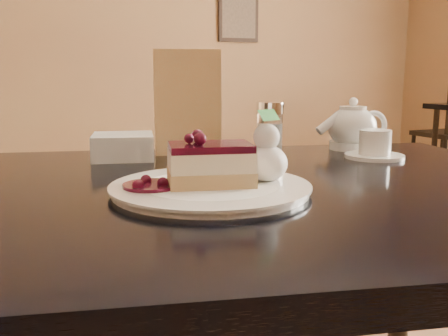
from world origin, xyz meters
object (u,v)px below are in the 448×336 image
object	(u,v)px
main_table	(206,234)
dessert_plate	(210,188)
tea_set	(356,132)
cheesecake_slice	(210,164)

from	to	relation	value
main_table	dessert_plate	distance (m)	0.10
dessert_plate	tea_set	size ratio (longest dim) A/B	1.19
main_table	dessert_plate	size ratio (longest dim) A/B	4.57
cheesecake_slice	tea_set	xyz separation A→B (m)	(0.44, 0.31, 0.00)
cheesecake_slice	tea_set	world-z (taller)	tea_set
main_table	tea_set	world-z (taller)	tea_set
main_table	cheesecake_slice	size ratio (longest dim) A/B	9.95
main_table	tea_set	bearing A→B (deg)	37.88
cheesecake_slice	tea_set	size ratio (longest dim) A/B	0.55
cheesecake_slice	main_table	bearing A→B (deg)	90.00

